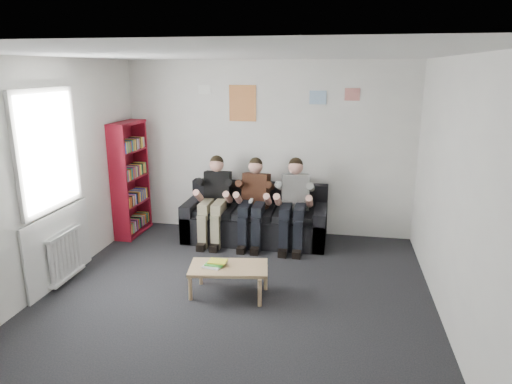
% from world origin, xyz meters
% --- Properties ---
extents(room_shell, '(5.00, 5.00, 5.00)m').
position_xyz_m(room_shell, '(0.00, 0.00, 1.35)').
color(room_shell, black).
rests_on(room_shell, ground).
extents(sofa, '(2.15, 0.88, 0.83)m').
position_xyz_m(sofa, '(-0.12, 2.09, 0.30)').
color(sofa, black).
rests_on(sofa, ground).
extents(bookshelf, '(0.27, 0.81, 1.79)m').
position_xyz_m(bookshelf, '(-2.09, 1.98, 0.89)').
color(bookshelf, maroon).
rests_on(bookshelf, ground).
extents(coffee_table, '(0.90, 0.49, 0.36)m').
position_xyz_m(coffee_table, '(-0.09, 0.23, 0.32)').
color(coffee_table, tan).
rests_on(coffee_table, ground).
extents(game_cases, '(0.25, 0.22, 0.05)m').
position_xyz_m(game_cases, '(-0.25, 0.22, 0.38)').
color(game_cases, white).
rests_on(game_cases, coffee_table).
extents(person_left, '(0.40, 0.85, 1.30)m').
position_xyz_m(person_left, '(-0.72, 1.89, 0.65)').
color(person_left, black).
rests_on(person_left, sofa).
extents(person_middle, '(0.39, 0.84, 1.29)m').
position_xyz_m(person_middle, '(-0.12, 1.89, 0.64)').
color(person_middle, '#462717').
rests_on(person_middle, sofa).
extents(person_right, '(0.40, 0.86, 1.31)m').
position_xyz_m(person_right, '(0.48, 1.89, 0.65)').
color(person_right, silver).
rests_on(person_right, sofa).
extents(radiator, '(0.10, 0.64, 0.60)m').
position_xyz_m(radiator, '(-2.15, 0.20, 0.35)').
color(radiator, white).
rests_on(radiator, ground).
extents(window, '(0.05, 1.30, 2.36)m').
position_xyz_m(window, '(-2.22, 0.20, 1.03)').
color(window, white).
rests_on(window, room_shell).
extents(poster_large, '(0.42, 0.01, 0.55)m').
position_xyz_m(poster_large, '(-0.40, 2.49, 2.05)').
color(poster_large, gold).
rests_on(poster_large, room_shell).
extents(poster_blue, '(0.25, 0.01, 0.20)m').
position_xyz_m(poster_blue, '(0.75, 2.49, 2.15)').
color(poster_blue, '#3E8CD4').
rests_on(poster_blue, room_shell).
extents(poster_pink, '(0.22, 0.01, 0.18)m').
position_xyz_m(poster_pink, '(1.25, 2.49, 2.20)').
color(poster_pink, '#CD40A5').
rests_on(poster_pink, room_shell).
extents(poster_sign, '(0.20, 0.01, 0.14)m').
position_xyz_m(poster_sign, '(-1.00, 2.49, 2.25)').
color(poster_sign, white).
rests_on(poster_sign, room_shell).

